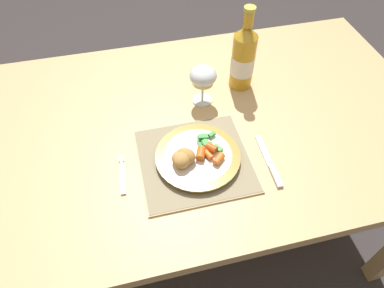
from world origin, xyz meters
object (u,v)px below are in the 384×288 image
(table_knife, at_px, (271,165))
(bottle, at_px, (243,58))
(dinner_plate, at_px, (197,157))
(dining_table, at_px, (186,140))
(fork, at_px, (122,177))
(wine_glass, at_px, (203,77))

(table_knife, height_order, bottle, bottle)
(dinner_plate, distance_m, table_knife, 0.20)
(dining_table, bearing_deg, dinner_plate, -90.93)
(fork, xyz_separation_m, table_knife, (0.40, -0.06, 0.00))
(dining_table, distance_m, fork, 0.28)
(fork, xyz_separation_m, wine_glass, (0.29, 0.24, 0.09))
(wine_glass, bearing_deg, dinner_plate, -108.12)
(table_knife, xyz_separation_m, bottle, (0.03, 0.35, 0.11))
(table_knife, bearing_deg, dining_table, 131.67)
(dining_table, relative_size, fork, 11.88)
(dinner_plate, xyz_separation_m, wine_glass, (0.08, 0.23, 0.08))
(fork, distance_m, wine_glass, 0.39)
(dining_table, distance_m, bottle, 0.32)
(fork, bearing_deg, dinner_plate, 2.40)
(dinner_plate, relative_size, wine_glass, 1.80)
(fork, bearing_deg, wine_glass, 40.42)
(dinner_plate, height_order, fork, dinner_plate)
(dinner_plate, xyz_separation_m, bottle, (0.22, 0.28, 0.09))
(dining_table, xyz_separation_m, wine_glass, (0.07, 0.08, 0.18))
(wine_glass, bearing_deg, dining_table, -131.45)
(fork, bearing_deg, table_knife, -7.92)
(bottle, bearing_deg, table_knife, -94.49)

